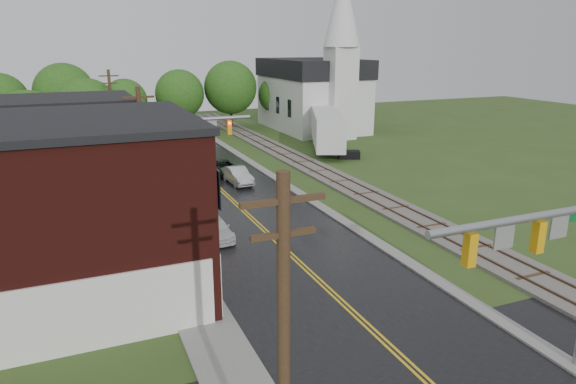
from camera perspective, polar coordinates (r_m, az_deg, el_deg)
main_road at (r=41.85m, az=-7.51°, el=0.26°), size 10.00×90.00×0.02m
curb_right at (r=48.04m, az=-2.90°, el=2.46°), size 0.80×70.00×0.12m
sidewalk_left at (r=36.01m, az=-14.89°, el=-2.80°), size 2.40×50.00×0.12m
brick_building at (r=25.05m, az=-26.46°, el=-2.33°), size 14.30×10.30×8.30m
yellow_house at (r=35.85m, az=-23.09°, el=1.68°), size 8.00×7.00×6.40m
darkred_building at (r=44.85m, az=-21.79°, el=3.21°), size 7.00×6.00×4.40m
church at (r=69.86m, az=3.15°, el=11.60°), size 10.40×18.40×20.00m
railroad at (r=49.72m, az=2.09°, el=3.06°), size 3.20×80.00×0.30m
traffic_signal_near at (r=18.80m, az=27.36°, el=-5.63°), size 7.34×0.30×7.20m
traffic_signal_far at (r=37.12m, az=-11.72°, el=5.91°), size 7.34×0.43×7.20m
utility_pole_a at (r=11.69m, az=-0.48°, el=-18.48°), size 1.80×0.28×9.00m
utility_pole_b at (r=31.82m, az=-15.77°, el=3.49°), size 1.80×0.28×9.00m
utility_pole_c at (r=53.44m, az=-18.94°, el=8.16°), size 1.80×0.28×9.00m
tree_left_c at (r=49.39m, az=-26.72°, el=6.48°), size 6.00×6.00×7.65m
tree_left_e at (r=55.21m, az=-21.23°, el=8.27°), size 6.40×6.40×8.16m
suv_dark at (r=46.55m, az=-7.11°, el=2.69°), size 2.39×4.61×1.24m
sedan_silver at (r=43.32m, az=-5.63°, el=1.83°), size 1.75×4.31×1.39m
pickup_white at (r=31.45m, az=-8.13°, el=-4.06°), size 1.72×4.05×1.17m
semi_trailer at (r=57.09m, az=4.37°, el=7.14°), size 7.98×13.59×4.18m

